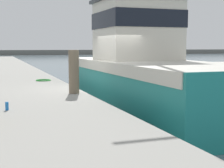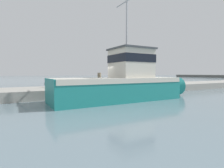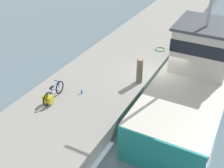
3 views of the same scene
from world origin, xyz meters
name	(u,v)px [view 2 (image 2 of 3)]	position (x,y,z in m)	size (l,w,h in m)	color
ground_plane	(113,97)	(0.00, 0.00, 0.00)	(320.00, 320.00, 0.00)	slate
dock_pier	(98,90)	(-2.98, 0.00, 0.36)	(4.74, 80.00, 0.73)	gray
fishing_boat_main	(124,82)	(1.64, -0.02, 1.36)	(3.28, 11.26, 8.40)	teal
bicycle_touring	(52,83)	(-3.89, -4.17, 1.05)	(0.51, 1.67, 0.72)	black
mooring_post	(99,80)	(-1.00, -0.80, 1.38)	(0.31, 0.31, 1.30)	#756651
hose_coil	(136,86)	(-1.35, 3.36, 0.75)	(0.62, 0.62, 0.04)	green
water_bottle_on_curb	(67,86)	(-3.02, -3.03, 0.82)	(0.07, 0.07, 0.19)	blue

